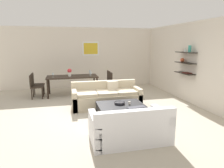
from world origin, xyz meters
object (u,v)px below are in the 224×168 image
at_px(loveseat_white, 130,127).
at_px(coffee_table, 121,111).
at_px(candle_jar, 129,103).
at_px(centerpiece_vase, 70,72).
at_px(dining_chair_left_far, 36,83).
at_px(decorative_bowl, 120,103).
at_px(dining_table, 72,78).
at_px(wine_glass_right_far, 90,72).
at_px(dining_chair_right_far, 106,80).
at_px(sofa_beige, 106,97).
at_px(dining_chair_right_near, 108,82).
at_px(dining_chair_left_near, 35,85).
at_px(wine_glass_right_near, 91,73).
at_px(wine_glass_left_near, 53,74).

bearing_deg(loveseat_white, coffee_table, 82.27).
distance_m(candle_jar, centerpiece_vase, 3.26).
relative_size(candle_jar, dining_chair_left_far, 0.10).
xyz_separation_m(loveseat_white, decorative_bowl, (0.15, 1.36, 0.12)).
xyz_separation_m(dining_chair_left_far, centerpiece_vase, (1.28, -0.24, 0.42)).
relative_size(candle_jar, dining_table, 0.04).
xyz_separation_m(wine_glass_right_far, centerpiece_vase, (-0.81, -0.15, 0.04)).
relative_size(coffee_table, dining_chair_right_far, 1.40).
relative_size(sofa_beige, dining_chair_right_near, 2.45).
relative_size(decorative_bowl, dining_chair_left_near, 0.33).
height_order(loveseat_white, candle_jar, loveseat_white).
relative_size(candle_jar, dining_chair_left_near, 0.10).
relative_size(candle_jar, wine_glass_right_near, 0.54).
distance_m(dining_chair_right_far, wine_glass_right_near, 0.81).
xyz_separation_m(coffee_table, dining_chair_right_near, (0.22, 2.65, 0.31)).
bearing_deg(centerpiece_vase, dining_chair_right_near, -6.32).
distance_m(dining_table, wine_glass_right_near, 0.74).
xyz_separation_m(dining_chair_left_far, wine_glass_right_far, (2.08, -0.09, 0.38)).
height_order(sofa_beige, loveseat_white, same).
height_order(decorative_bowl, centerpiece_vase, centerpiece_vase).
xyz_separation_m(candle_jar, wine_glass_right_near, (-0.67, 2.80, 0.43)).
distance_m(dining_chair_right_near, wine_glass_right_near, 0.76).
height_order(loveseat_white, wine_glass_right_far, wine_glass_right_far).
distance_m(wine_glass_right_far, centerpiece_vase, 0.82).
bearing_deg(loveseat_white, decorative_bowl, 83.55).
xyz_separation_m(dining_chair_right_near, wine_glass_right_near, (-0.67, 0.09, 0.35)).
distance_m(coffee_table, dining_chair_right_far, 3.08).
bearing_deg(dining_chair_right_near, centerpiece_vase, 173.68).
bearing_deg(dining_chair_left_near, wine_glass_right_near, 2.46).
relative_size(loveseat_white, wine_glass_right_near, 10.37).
bearing_deg(dining_chair_right_near, dining_chair_left_far, 171.76).
bearing_deg(dining_table, centerpiece_vase, -159.58).
bearing_deg(coffee_table, sofa_beige, 99.00).
distance_m(sofa_beige, centerpiece_vase, 2.11).
bearing_deg(wine_glass_left_near, dining_table, 8.78).
bearing_deg(dining_chair_right_far, dining_chair_left_near, -171.76).
bearing_deg(wine_glass_right_near, decorative_bowl, -81.24).
bearing_deg(dining_chair_left_near, decorative_bowl, -46.38).
relative_size(loveseat_white, candle_jar, 19.08).
bearing_deg(coffee_table, candle_jar, -13.34).
distance_m(decorative_bowl, dining_chair_left_far, 3.93).
height_order(candle_jar, dining_chair_left_near, dining_chair_left_near).
xyz_separation_m(dining_table, dining_chair_left_near, (-1.38, -0.20, -0.18)).
bearing_deg(sofa_beige, coffee_table, -81.00).
height_order(candle_jar, wine_glass_right_near, wine_glass_right_near).
bearing_deg(centerpiece_vase, dining_chair_left_far, 169.58).
relative_size(sofa_beige, candle_jar, 25.62).
relative_size(dining_chair_right_near, centerpiece_vase, 2.98).
xyz_separation_m(dining_chair_right_far, dining_chair_right_near, (0.00, -0.40, 0.00)).
distance_m(dining_chair_left_far, centerpiece_vase, 1.37).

